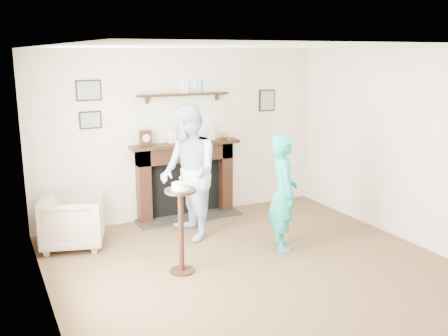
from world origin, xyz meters
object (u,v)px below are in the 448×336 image
Objects in this scene: man at (190,237)px; pedestal_table at (181,214)px; woman at (282,248)px; armchair at (75,246)px.

man is 1.62× the size of pedestal_table.
pedestal_table reaches higher than woman.
pedestal_table reaches higher than man.
woman is (0.91, -0.88, 0.00)m from man.
woman is at bearing 46.85° from man.
armchair is at bearing 125.82° from pedestal_table.
woman is (2.37, -1.24, 0.00)m from armchair.
armchair is 1.50m from man.
woman is at bearing -101.16° from armchair.
woman is 1.57m from pedestal_table.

